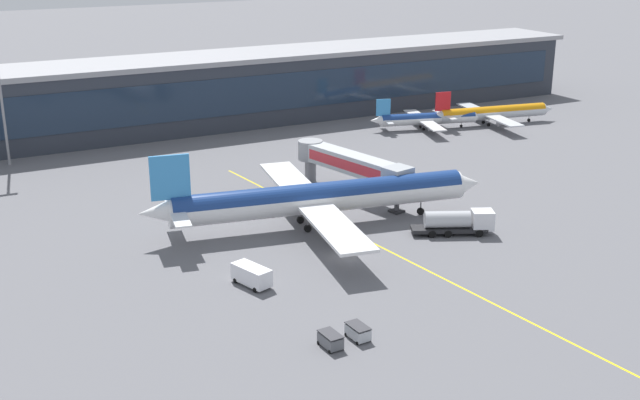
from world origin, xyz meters
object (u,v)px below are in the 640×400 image
main_airliner (319,198)px  crew_van (252,275)px  fuel_tanker (458,222)px  baggage_cart_0 (330,340)px  commuter_jet_far (492,113)px  commuter_jet_near (427,119)px  baggage_cart_1 (358,332)px

main_airliner → crew_van: bearing=-139.2°
fuel_tanker → baggage_cart_0: 35.01m
crew_van → commuter_jet_far: bearing=33.6°
main_airliner → commuter_jet_near: 59.99m
commuter_jet_near → main_airliner: bearing=-139.0°
baggage_cart_1 → commuter_jet_near: 89.57m
baggage_cart_1 → commuter_jet_far: bearing=43.2°
main_airliner → baggage_cart_1: 32.28m
crew_van → baggage_cart_0: crew_van is taller
commuter_jet_far → main_airliner: bearing=-148.5°
main_airliner → fuel_tanker: size_ratio=4.45×
baggage_cart_0 → baggage_cart_1: 3.20m
baggage_cart_1 → crew_van: bearing=104.6°
fuel_tanker → baggage_cart_0: bearing=-147.3°
crew_van → commuter_jet_far: size_ratio=0.19×
crew_van → commuter_jet_near: (61.00, 52.86, 0.85)m
main_airliner → commuter_jet_near: (45.28, 39.30, -1.90)m
main_airliner → baggage_cart_0: bearing=-115.9°
fuel_tanker → baggage_cart_0: fuel_tanker is taller
fuel_tanker → main_airliner: bearing=142.7°
fuel_tanker → crew_van: (-30.52, -2.28, -0.43)m
crew_van → baggage_cart_1: 17.00m
crew_van → commuter_jet_near: bearing=40.9°
fuel_tanker → baggage_cart_0: size_ratio=3.95×
baggage_cart_1 → commuter_jet_far: (70.77, 66.34, 1.75)m
fuel_tanker → commuter_jet_near: size_ratio=0.46×
baggage_cart_1 → commuter_jet_near: commuter_jet_near is taller
baggage_cart_0 → baggage_cart_1: bearing=3.6°
main_airliner → commuter_jet_far: main_airliner is taller
fuel_tanker → commuter_jet_far: 65.19m
commuter_jet_far → baggage_cart_1: bearing=-136.8°
main_airliner → commuter_jet_far: 69.59m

